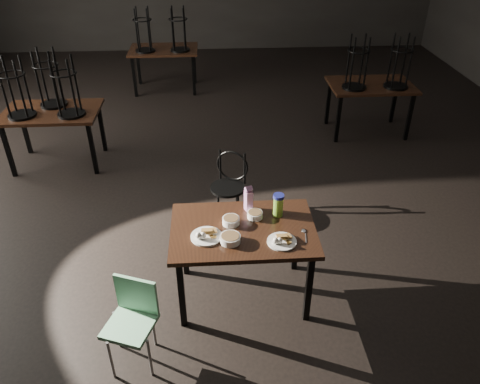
{
  "coord_description": "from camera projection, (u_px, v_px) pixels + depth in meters",
  "views": [
    {
      "loc": [
        -0.04,
        -4.98,
        3.1
      ],
      "look_at": [
        0.18,
        -1.51,
        0.85
      ],
      "focal_mm": 35.0,
      "sensor_mm": 36.0,
      "label": 1
    }
  ],
  "objects": [
    {
      "name": "bg_table_left",
      "position": [
        50.0,
        109.0,
        5.9
      ],
      "size": [
        1.2,
        0.8,
        1.48
      ],
      "color": "black",
      "rests_on": "ground"
    },
    {
      "name": "juice_carton",
      "position": [
        248.0,
        199.0,
        4.03
      ],
      "size": [
        0.08,
        0.08,
        0.24
      ],
      "color": "#83176F",
      "rests_on": "main_table"
    },
    {
      "name": "bowl_far",
      "position": [
        255.0,
        215.0,
        3.98
      ],
      "size": [
        0.13,
        0.13,
        0.05
      ],
      "color": "white",
      "rests_on": "main_table"
    },
    {
      "name": "plate_right",
      "position": [
        282.0,
        240.0,
        3.7
      ],
      "size": [
        0.24,
        0.24,
        0.08
      ],
      "color": "white",
      "rests_on": "main_table"
    },
    {
      "name": "bentwood_chair",
      "position": [
        229.0,
        181.0,
        5.03
      ],
      "size": [
        0.42,
        0.41,
        0.78
      ],
      "rotation": [
        0.0,
        0.0,
        -0.39
      ],
      "color": "black",
      "rests_on": "ground"
    },
    {
      "name": "water_bottle",
      "position": [
        278.0,
        205.0,
        3.96
      ],
      "size": [
        0.12,
        0.12,
        0.21
      ],
      "color": "#88CB3B",
      "rests_on": "main_table"
    },
    {
      "name": "school_chair",
      "position": [
        133.0,
        316.0,
        3.47
      ],
      "size": [
        0.43,
        0.43,
        0.73
      ],
      "rotation": [
        0.0,
        0.0,
        -0.36
      ],
      "color": "#7EC597",
      "rests_on": "ground"
    },
    {
      "name": "bowl_big",
      "position": [
        230.0,
        239.0,
        3.7
      ],
      "size": [
        0.17,
        0.17,
        0.06
      ],
      "color": "white",
      "rests_on": "main_table"
    },
    {
      "name": "plate_left",
      "position": [
        206.0,
        235.0,
        3.75
      ],
      "size": [
        0.26,
        0.26,
        0.08
      ],
      "color": "white",
      "rests_on": "main_table"
    },
    {
      "name": "main_table",
      "position": [
        243.0,
        236.0,
        3.9
      ],
      "size": [
        1.2,
        0.8,
        0.75
      ],
      "color": "black",
      "rests_on": "ground"
    },
    {
      "name": "bg_table_right",
      "position": [
        372.0,
        85.0,
        6.72
      ],
      "size": [
        1.2,
        0.8,
        1.48
      ],
      "color": "black",
      "rests_on": "ground"
    },
    {
      "name": "bg_table_far",
      "position": [
        163.0,
        49.0,
        8.23
      ],
      "size": [
        1.2,
        0.8,
        1.48
      ],
      "color": "black",
      "rests_on": "ground"
    },
    {
      "name": "bowl_near",
      "position": [
        231.0,
        221.0,
        3.9
      ],
      "size": [
        0.15,
        0.15,
        0.06
      ],
      "color": "white",
      "rests_on": "main_table"
    },
    {
      "name": "spoon",
      "position": [
        304.0,
        232.0,
        3.82
      ],
      "size": [
        0.04,
        0.18,
        0.01
      ],
      "color": "silver",
      "rests_on": "main_table"
    }
  ]
}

